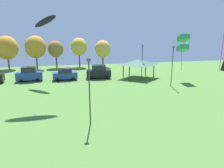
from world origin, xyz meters
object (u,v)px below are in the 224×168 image
object	(u,v)px
parked_car_second_from_left	(29,74)
parked_car_third_from_left	(65,74)
park_pavilion	(138,62)
parked_car_rightmost_in_row	(99,72)
kite_flying_2	(45,21)
treeline_tree_5	(103,49)
treeline_tree_1	(7,48)
treeline_tree_4	(79,47)
light_post_0	(172,64)
kite_flying_4	(183,43)
treeline_tree_3	(56,49)
treeline_tree_2	(36,47)
light_post_1	(89,88)
light_post_3	(142,60)

from	to	relation	value
parked_car_second_from_left	parked_car_third_from_left	xyz separation A→B (m)	(6.30, -0.49, -0.18)
park_pavilion	parked_car_rightmost_in_row	bearing A→B (deg)	172.51
parked_car_rightmost_in_row	kite_flying_2	bearing A→B (deg)	-165.49
parked_car_rightmost_in_row	treeline_tree_5	xyz separation A→B (m)	(3.32, 13.76, 3.34)
parked_car_second_from_left	treeline_tree_1	bearing A→B (deg)	112.13
parked_car_rightmost_in_row	treeline_tree_4	world-z (taller)	treeline_tree_4
light_post_0	treeline_tree_4	xyz separation A→B (m)	(-13.20, 23.61, 1.54)
light_post_0	treeline_tree_1	size ratio (longest dim) A/B	0.81
kite_flying_4	treeline_tree_1	world-z (taller)	kite_flying_4
treeline_tree_4	treeline_tree_5	distance (m)	6.10
park_pavilion	treeline_tree_3	distance (m)	22.57
treeline_tree_2	treeline_tree_3	world-z (taller)	treeline_tree_2
parked_car_rightmost_in_row	treeline_tree_3	world-z (taller)	treeline_tree_3
kite_flying_4	treeline_tree_3	size ratio (longest dim) A/B	0.98
park_pavilion	light_post_1	xyz separation A→B (m)	(-11.59, -18.97, 0.45)
treeline_tree_4	parked_car_rightmost_in_row	bearing A→B (deg)	-80.01
treeline_tree_2	treeline_tree_5	bearing A→B (deg)	0.88
light_post_0	treeline_tree_1	bearing A→B (deg)	141.85
light_post_0	light_post_1	bearing A→B (deg)	-142.06
treeline_tree_2	light_post_0	bearing A→B (deg)	-43.31
light_post_0	treeline_tree_2	distance (m)	32.34
kite_flying_4	light_post_0	distance (m)	6.56
treeline_tree_1	treeline_tree_3	bearing A→B (deg)	-1.41
parked_car_second_from_left	treeline_tree_3	distance (m)	15.39
park_pavilion	light_post_0	xyz separation A→B (m)	(2.94, -7.64, 0.57)
light_post_3	treeline_tree_1	distance (m)	32.47
kite_flying_2	kite_flying_4	xyz separation A→B (m)	(23.66, -3.16, -3.62)
parked_car_rightmost_in_row	light_post_1	distance (m)	20.48
treeline_tree_4	parked_car_third_from_left	bearing A→B (deg)	-103.67
kite_flying_4	treeline_tree_5	size ratio (longest dim) A/B	0.97
treeline_tree_1	treeline_tree_5	size ratio (longest dim) A/B	1.17
parked_car_second_from_left	parked_car_rightmost_in_row	xyz separation A→B (m)	(12.60, -0.41, -0.00)
treeline_tree_4	treeline_tree_5	bearing A→B (deg)	-11.50
light_post_0	park_pavilion	bearing A→B (deg)	111.03
parked_car_rightmost_in_row	treeline_tree_3	bearing A→B (deg)	124.85
parked_car_rightmost_in_row	park_pavilion	bearing A→B (deg)	-2.21
parked_car_rightmost_in_row	treeline_tree_2	size ratio (longest dim) A/B	0.60
treeline_tree_5	light_post_3	bearing A→B (deg)	-72.61
light_post_3	treeline_tree_3	bearing A→B (deg)	135.16
kite_flying_4	treeline_tree_1	xyz separation A→B (m)	(-34.33, 19.70, -1.59)
light_post_0	treeline_tree_5	distance (m)	23.57
parked_car_second_from_left	treeline_tree_1	xyz separation A→B (m)	(-7.05, 14.68, 3.90)
light_post_1	treeline_tree_4	bearing A→B (deg)	87.83
park_pavilion	treeline_tree_2	size ratio (longest dim) A/B	0.78
kite_flying_2	light_post_3	xyz separation A→B (m)	(17.11, -0.19, -6.82)
treeline_tree_5	treeline_tree_3	bearing A→B (deg)	174.88
treeline_tree_3	light_post_0	bearing A→B (deg)	-51.04
kite_flying_4	treeline_tree_5	bearing A→B (deg)	121.75
parked_car_second_from_left	treeline_tree_2	size ratio (longest dim) A/B	0.57
parked_car_second_from_left	treeline_tree_3	world-z (taller)	treeline_tree_3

